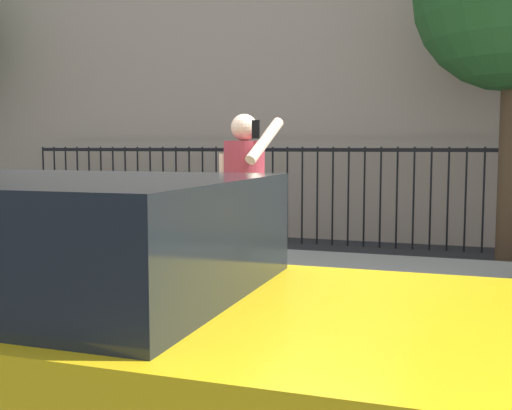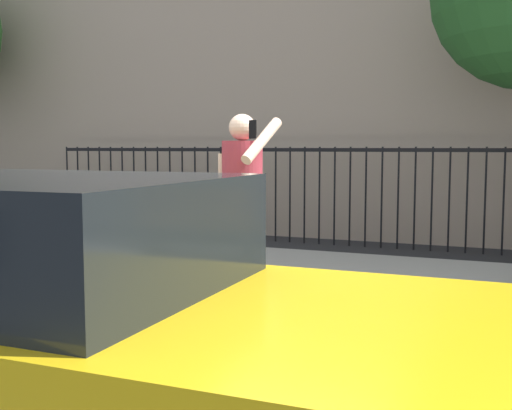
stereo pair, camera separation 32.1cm
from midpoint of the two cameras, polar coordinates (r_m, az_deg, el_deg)
ground_plane at (r=4.63m, az=-2.94°, el=-14.83°), size 60.00×60.00×0.00m
sidewalk at (r=6.58m, az=5.39°, el=-8.04°), size 28.00×4.40×0.15m
iron_fence at (r=10.01m, az=11.68°, el=1.94°), size 12.03×0.04×1.60m
taxi_yellow at (r=3.23m, az=-15.90°, el=-10.90°), size 4.22×1.89×1.45m
pedestrian_on_phone at (r=5.20m, az=0.27°, el=0.43°), size 0.70×0.50×1.72m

